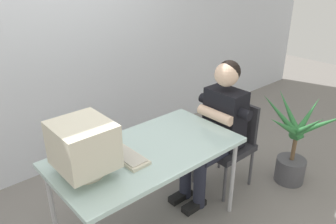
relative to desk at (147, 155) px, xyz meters
The scene contains 7 objects.
wall_back 1.64m from the desk, 77.91° to the left, with size 8.00×0.10×3.00m, color silver.
desk is the anchor object (origin of this frame).
crt_monitor 0.56m from the desk, behind, with size 0.36×0.38×0.38m.
keyboard 0.20m from the desk, behind, with size 0.17×0.41×0.03m.
office_chair 1.01m from the desk, ahead, with size 0.46×0.46×0.83m.
person_seated 0.80m from the desk, ahead, with size 0.69×0.56×1.28m.
potted_plant 1.57m from the desk, 16.13° to the right, with size 0.87×0.75×0.91m.
Camera 1 is at (-1.31, -1.73, 2.05)m, focal length 35.49 mm.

